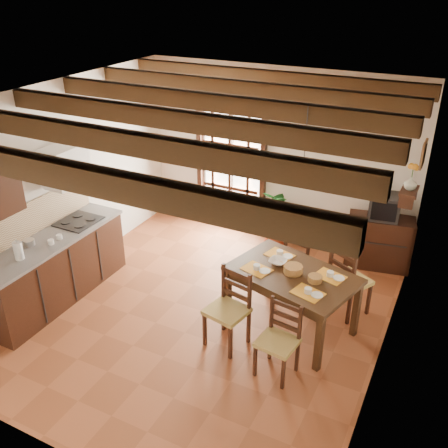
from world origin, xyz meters
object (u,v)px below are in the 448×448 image
Objects in this scene: kitchen_counter at (55,268)px; sideboard at (379,242)px; crt_tv at (384,206)px; potted_plant at (275,213)px; pendant_lamp at (303,171)px; chair_near_left at (228,322)px; chair_far_right at (347,292)px; dining_table at (292,280)px; chair_far_left at (300,273)px; chair_near_right at (277,353)px.

sideboard is at bearing 37.02° from kitchen_counter.
potted_plant is at bearing 174.58° from crt_tv.
crt_tv is 1.69m from potted_plant.
pendant_lamp is at bearing -118.09° from crt_tv.
crt_tv is at bearing 36.97° from kitchen_counter.
potted_plant is at bearing 52.30° from kitchen_counter.
chair_far_right is (1.12, 1.26, 0.00)m from chair_near_left.
chair_near_left is (-0.56, -0.63, -0.40)m from dining_table.
crt_tv is (0.82, 1.17, 0.72)m from chair_far_left.
pendant_lamp is at bearing 72.51° from chair_far_right.
potted_plant is (-0.40, 2.54, 0.27)m from chair_near_left.
dining_table is 2.14m from sideboard.
chair_far_left is 1.05× the size of pendant_lamp.
pendant_lamp is (0.15, -0.73, 1.80)m from chair_far_left.
chair_far_right is at bearing 43.60° from pendant_lamp.
chair_near_right is (0.71, -0.20, -0.03)m from chair_near_left.
pendant_lamp reaches higher than potted_plant.
potted_plant reaches higher than chair_far_left.
pendant_lamp reaches higher than chair_near_left.
crt_tv is at bearing 87.09° from dining_table.
pendant_lamp reaches higher than crt_tv.
chair_near_left is at bearing 171.98° from chair_near_right.
potted_plant is (-1.64, -0.10, 0.17)m from sideboard.
potted_plant reaches higher than dining_table.
pendant_lamp reaches higher than chair_far_right.
kitchen_counter is 2.53× the size of chair_far_left.
sideboard is (1.23, 2.64, 0.10)m from chair_near_left.
chair_near_left is at bearing -127.62° from pendant_lamp.
chair_far_left is 1.60m from crt_tv.
sideboard is 0.44× the size of potted_plant.
chair_far_right is 0.45× the size of potted_plant.
dining_table is at bearing 77.43° from chair_far_right.
kitchen_counter is 3.92m from chair_far_right.
potted_plant reaches higher than chair_near_right.
chair_far_left is at bearing -135.93° from sideboard.
chair_near_right is at bearing -109.05° from crt_tv.
potted_plant is at bearing 118.13° from pendant_lamp.
chair_far_left is at bearing -133.80° from crt_tv.
pendant_lamp is (0.56, 0.73, 1.77)m from chair_near_left.
kitchen_counter is 2.55× the size of chair_near_right.
chair_near_left reaches higher than chair_near_right.
dining_table is at bearing -119.40° from sideboard.
kitchen_counter is 3.45m from potted_plant.
kitchen_counter reaches higher than chair_near_right.
chair_near_right is 0.93× the size of sideboard.
dining_table is 0.95m from chair_near_right.
dining_table is 3.48× the size of crt_tv.
chair_far_left is 1.44m from sideboard.
crt_tv is (1.23, 2.63, 0.69)m from chair_near_left.
sideboard is (3.75, 2.83, -0.07)m from kitchen_counter.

